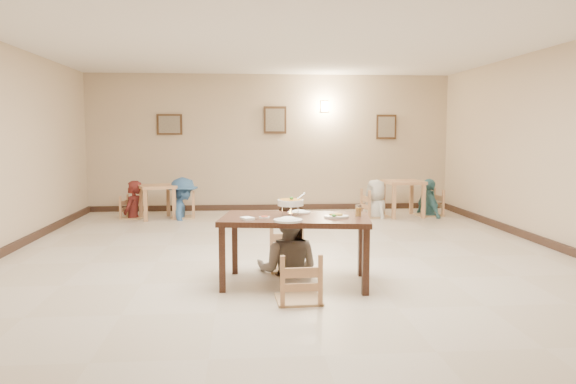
{
  "coord_description": "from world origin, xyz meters",
  "views": [
    {
      "loc": [
        -0.62,
        -7.48,
        1.71
      ],
      "look_at": [
        -0.06,
        -0.58,
        0.99
      ],
      "focal_mm": 35.0,
      "sensor_mm": 36.0,
      "label": 1
    }
  ],
  "objects": [
    {
      "name": "wall_sconce",
      "position": [
        1.2,
        4.96,
        2.3
      ],
      "size": [
        0.16,
        0.05,
        0.22
      ],
      "primitive_type": "cube",
      "color": "#FFD88C",
      "rests_on": "wall_back"
    },
    {
      "name": "floor",
      "position": [
        0.0,
        0.0,
        0.0
      ],
      "size": [
        10.0,
        10.0,
        0.0
      ],
      "primitive_type": "plane",
      "color": "beige",
      "rests_on": "ground"
    },
    {
      "name": "bg_diner_a",
      "position": [
        -2.83,
        3.94,
        0.76
      ],
      "size": [
        0.48,
        0.63,
        1.53
      ],
      "primitive_type": "imported",
      "rotation": [
        0.0,
        0.0,
        4.48
      ],
      "color": "#521A17",
      "rests_on": "floor"
    },
    {
      "name": "rice_plate_near",
      "position": [
        -0.14,
        -1.59,
        0.79
      ],
      "size": [
        0.31,
        0.31,
        0.07
      ],
      "color": "white",
      "rests_on": "main_table"
    },
    {
      "name": "bg_diner_d",
      "position": [
        3.23,
        3.81,
        0.77
      ],
      "size": [
        0.51,
        0.96,
        1.55
      ],
      "primitive_type": "imported",
      "rotation": [
        0.0,
        0.0,
        1.73
      ],
      "color": "teal",
      "rests_on": "floor"
    },
    {
      "name": "chair_near",
      "position": [
        -0.06,
        -1.9,
        0.48
      ],
      "size": [
        0.46,
        0.46,
        0.97
      ],
      "rotation": [
        0.0,
        0.0,
        3.18
      ],
      "color": "tan",
      "rests_on": "floor"
    },
    {
      "name": "picture_b",
      "position": [
        0.1,
        4.96,
        2.0
      ],
      "size": [
        0.5,
        0.04,
        0.6
      ],
      "color": "#3D2717",
      "rests_on": "wall_back"
    },
    {
      "name": "picture_a",
      "position": [
        -2.2,
        4.96,
        1.9
      ],
      "size": [
        0.55,
        0.04,
        0.45
      ],
      "color": "#3D2717",
      "rests_on": "wall_back"
    },
    {
      "name": "wall_right",
      "position": [
        4.0,
        0.0,
        1.5
      ],
      "size": [
        0.0,
        10.0,
        10.0
      ],
      "primitive_type": "plane",
      "rotation": [
        1.57,
        0.0,
        -1.57
      ],
      "color": "#C7AE8E",
      "rests_on": "floor"
    },
    {
      "name": "chair_far",
      "position": [
        -0.05,
        -0.55,
        0.51
      ],
      "size": [
        0.48,
        0.48,
        1.02
      ],
      "rotation": [
        0.0,
        0.0,
        0.03
      ],
      "color": "tan",
      "rests_on": "floor"
    },
    {
      "name": "main_table",
      "position": [
        -0.03,
        -1.23,
        0.69
      ],
      "size": [
        1.78,
        1.17,
        0.77
      ],
      "rotation": [
        0.0,
        0.0,
        -0.15
      ],
      "color": "#3D2217",
      "rests_on": "floor"
    },
    {
      "name": "bg_table_right",
      "position": [
        2.66,
        3.74,
        0.61
      ],
      "size": [
        0.81,
        0.81,
        0.74
      ],
      "rotation": [
        0.0,
        0.0,
        0.09
      ],
      "color": "tan",
      "rests_on": "floor"
    },
    {
      "name": "main_diner",
      "position": [
        -0.07,
        -0.67,
        0.84
      ],
      "size": [
        0.96,
        0.84,
        1.68
      ],
      "primitive_type": "imported",
      "rotation": [
        0.0,
        0.0,
        2.86
      ],
      "color": "gray",
      "rests_on": "floor"
    },
    {
      "name": "baseboard_right",
      "position": [
        3.97,
        0.0,
        0.06
      ],
      "size": [
        0.06,
        10.0,
        0.12
      ],
      "primitive_type": "cube",
      "color": "#322018",
      "rests_on": "floor"
    },
    {
      "name": "bg_chair_rl",
      "position": [
        2.09,
        3.74,
        0.53
      ],
      "size": [
        0.5,
        0.5,
        1.07
      ],
      "rotation": [
        0.0,
        0.0,
        1.75
      ],
      "color": "tan",
      "rests_on": "floor"
    },
    {
      "name": "baseboard_back",
      "position": [
        0.0,
        4.97,
        0.06
      ],
      "size": [
        8.0,
        0.06,
        0.12
      ],
      "primitive_type": "cube",
      "color": "#322018",
      "rests_on": "floor"
    },
    {
      "name": "drink_glass",
      "position": [
        0.68,
        -1.29,
        0.84
      ],
      "size": [
        0.07,
        0.07,
        0.13
      ],
      "color": "white",
      "rests_on": "main_table"
    },
    {
      "name": "bg_table_left",
      "position": [
        -2.33,
        3.86,
        0.54
      ],
      "size": [
        0.86,
        0.86,
        0.68
      ],
      "rotation": [
        0.0,
        0.0,
        0.34
      ],
      "color": "tan",
      "rests_on": "floor"
    },
    {
      "name": "bg_chair_lr",
      "position": [
        -1.84,
        3.92,
        0.49
      ],
      "size": [
        0.46,
        0.46,
        0.99
      ],
      "rotation": [
        0.0,
        0.0,
        -1.51
      ],
      "color": "tan",
      "rests_on": "floor"
    },
    {
      "name": "rice_plate_far",
      "position": [
        0.04,
        -0.99,
        0.79
      ],
      "size": [
        0.27,
        0.27,
        0.06
      ],
      "color": "white",
      "rests_on": "main_table"
    },
    {
      "name": "wall_back",
      "position": [
        0.0,
        5.0,
        1.5
      ],
      "size": [
        10.0,
        0.0,
        10.0
      ],
      "primitive_type": "plane",
      "rotation": [
        1.57,
        0.0,
        0.0
      ],
      "color": "#C7AE8E",
      "rests_on": "floor"
    },
    {
      "name": "bg_chair_rr",
      "position": [
        3.23,
        3.81,
        0.51
      ],
      "size": [
        0.49,
        0.49,
        1.03
      ],
      "rotation": [
        0.0,
        0.0,
        -1.44
      ],
      "color": "tan",
      "rests_on": "floor"
    },
    {
      "name": "ceiling",
      "position": [
        0.0,
        0.0,
        3.0
      ],
      "size": [
        10.0,
        10.0,
        0.0
      ],
      "primitive_type": "plane",
      "color": "silver",
      "rests_on": "wall_back"
    },
    {
      "name": "wall_front",
      "position": [
        0.0,
        -5.0,
        1.5
      ],
      "size": [
        10.0,
        0.0,
        10.0
      ],
      "primitive_type": "plane",
      "rotation": [
        -1.57,
        0.0,
        0.0
      ],
      "color": "#C7AE8E",
      "rests_on": "floor"
    },
    {
      "name": "napkin_cutlery",
      "position": [
        -0.57,
        -1.43,
        0.79
      ],
      "size": [
        0.19,
        0.24,
        0.03
      ],
      "color": "white",
      "rests_on": "main_table"
    },
    {
      "name": "bg_diner_b",
      "position": [
        -1.84,
        3.92,
        0.82
      ],
      "size": [
        0.74,
        1.13,
        1.65
      ],
      "primitive_type": "imported",
      "rotation": [
        0.0,
        0.0,
        1.69
      ],
      "color": "#3D699E",
      "rests_on": "floor"
    },
    {
      "name": "bg_chair_ll",
      "position": [
        -2.83,
        3.94,
        0.43
      ],
      "size": [
        0.41,
        0.41,
        0.87
      ],
      "rotation": [
        0.0,
        0.0,
        1.34
      ],
      "color": "tan",
      "rests_on": "floor"
    },
    {
      "name": "fried_plate",
      "position": [
        0.42,
        -1.36,
        0.8
      ],
      "size": [
        0.27,
        0.27,
        0.06
      ],
      "color": "white",
      "rests_on": "main_table"
    },
    {
      "name": "chili_dish",
      "position": [
        -0.38,
        -1.34,
        0.79
      ],
      "size": [
        0.11,
        0.11,
        0.02
      ],
      "color": "white",
      "rests_on": "main_table"
    },
    {
      "name": "picture_c",
      "position": [
        2.6,
        4.96,
        1.85
      ],
      "size": [
        0.45,
        0.04,
        0.55
      ],
      "color": "#3D2717",
      "rests_on": "wall_back"
    },
    {
      "name": "bg_diner_c",
      "position": [
        2.09,
        3.74,
        0.77
      ],
      "size": [
        0.65,
        0.85,
        1.54
      ],
      "primitive_type": "imported",
      "rotation": [
        0.0,
        0.0,
        4.96
      ],
      "color": "silver",
      "rests_on": "floor"
    },
    {
      "name": "curry_warmer",
      "position": [
        -0.08,
        -1.22,
        0.93
      ],
      "size": [
        0.33,
        0.29,
        0.27
      ],
      "color": "silver",
      "rests_on": "main_table"
    }
  ]
}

